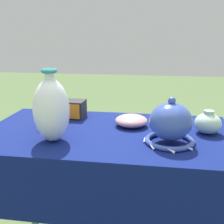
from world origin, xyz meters
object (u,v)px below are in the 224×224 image
at_px(bowl_shallow_rose, 131,121).
at_px(jar_round_terracotta, 52,112).
at_px(vase_tall_bulbous, 51,110).
at_px(mosaic_tile_box, 69,109).
at_px(vase_dome_bell, 170,124).
at_px(jar_round_celadon, 208,123).

relative_size(bowl_shallow_rose, jar_round_terracotta, 0.97).
relative_size(vase_tall_bulbous, bowl_shallow_rose, 1.93).
distance_m(mosaic_tile_box, jar_round_terracotta, 0.18).
relative_size(vase_tall_bulbous, vase_dome_bell, 1.41).
distance_m(bowl_shallow_rose, jar_round_terracotta, 0.40).
relative_size(bowl_shallow_rose, jar_round_celadon, 1.32).
height_order(jar_round_celadon, jar_round_terracotta, jar_round_terracotta).
bearing_deg(bowl_shallow_rose, vase_tall_bulbous, -141.77).
bearing_deg(vase_tall_bulbous, jar_round_terracotta, 111.10).
bearing_deg(vase_dome_bell, mosaic_tile_box, 149.93).
xyz_separation_m(bowl_shallow_rose, jar_round_terracotta, (-0.39, -0.07, 0.05)).
height_order(vase_dome_bell, jar_round_terracotta, vase_dome_bell).
bearing_deg(bowl_shallow_rose, jar_round_terracotta, -170.55).
height_order(vase_dome_bell, mosaic_tile_box, vase_dome_bell).
xyz_separation_m(vase_tall_bulbous, bowl_shallow_rose, (0.32, 0.25, -0.11)).
distance_m(vase_dome_bell, jar_round_celadon, 0.24).
distance_m(vase_tall_bulbous, jar_round_celadon, 0.72).
bearing_deg(vase_dome_bell, bowl_shallow_rose, 131.67).
height_order(bowl_shallow_rose, jar_round_celadon, jar_round_celadon).
xyz_separation_m(vase_tall_bulbous, jar_round_celadon, (0.68, 0.20, -0.09)).
bearing_deg(jar_round_celadon, vase_dome_bell, -139.79).
bearing_deg(mosaic_tile_box, bowl_shallow_rose, -14.43).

